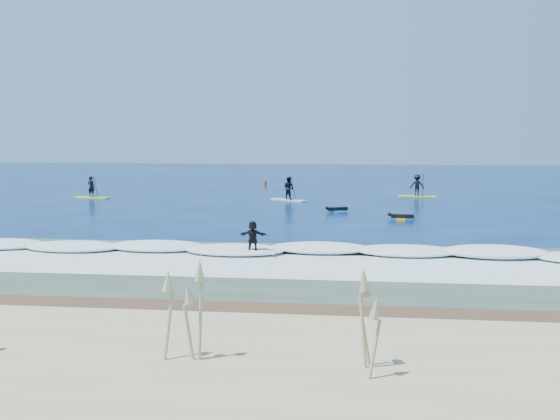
# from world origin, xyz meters

# --- Properties ---
(ground) EXTENTS (160.00, 160.00, 0.00)m
(ground) POSITION_xyz_m (0.00, 0.00, 0.00)
(ground) COLOR #031345
(ground) RESTS_ON ground
(dune) EXTENTS (90.00, 7.00, 2.00)m
(dune) POSITION_xyz_m (0.00, -27.00, 0.00)
(dune) COLOR tan
(dune) RESTS_ON ground
(wet_sand_strip) EXTENTS (90.00, 5.00, 0.08)m
(wet_sand_strip) POSITION_xyz_m (0.00, -21.50, 0.00)
(wet_sand_strip) COLOR #493522
(wet_sand_strip) RESTS_ON ground
(shallow_water) EXTENTS (90.00, 13.00, 0.01)m
(shallow_water) POSITION_xyz_m (0.00, -14.00, 0.01)
(shallow_water) COLOR #324538
(shallow_water) RESTS_ON ground
(breaking_wave) EXTENTS (40.00, 6.00, 0.30)m
(breaking_wave) POSITION_xyz_m (0.00, -10.00, 0.00)
(breaking_wave) COLOR white
(breaking_wave) RESTS_ON ground
(whitewater) EXTENTS (34.00, 5.00, 0.02)m
(whitewater) POSITION_xyz_m (0.00, -13.00, 0.00)
(whitewater) COLOR silver
(whitewater) RESTS_ON ground
(dune_grass) EXTENTS (40.00, 4.00, 1.70)m
(dune_grass) POSITION_xyz_m (0.00, -27.00, 1.85)
(dune_grass) COLOR tan
(dune_grass) RESTS_ON dune
(sup_paddler_left) EXTENTS (3.28, 1.36, 2.24)m
(sup_paddler_left) POSITION_xyz_m (-16.33, 13.69, 0.70)
(sup_paddler_left) COLOR #FCFE1B
(sup_paddler_left) RESTS_ON ground
(sup_paddler_center) EXTENTS (3.29, 2.53, 2.36)m
(sup_paddler_center) POSITION_xyz_m (1.20, 13.49, 0.88)
(sup_paddler_center) COLOR white
(sup_paddler_center) RESTS_ON ground
(sup_paddler_right) EXTENTS (3.44, 1.23, 2.36)m
(sup_paddler_right) POSITION_xyz_m (12.37, 17.95, 0.92)
(sup_paddler_right) COLOR yellow
(sup_paddler_right) RESTS_ON ground
(prone_paddler_near) EXTENTS (1.73, 2.21, 0.45)m
(prone_paddler_near) POSITION_xyz_m (9.74, 2.50, 0.15)
(prone_paddler_near) COLOR gold
(prone_paddler_near) RESTS_ON ground
(prone_paddler_far) EXTENTS (1.63, 2.17, 0.44)m
(prone_paddler_far) POSITION_xyz_m (5.41, 6.14, 0.15)
(prone_paddler_far) COLOR blue
(prone_paddler_far) RESTS_ON ground
(wave_surfer) EXTENTS (2.08, 0.57, 1.51)m
(wave_surfer) POSITION_xyz_m (1.97, -11.05, 0.85)
(wave_surfer) COLOR white
(wave_surfer) RESTS_ON breaking_wave
(marker_buoy) EXTENTS (0.31, 0.31, 0.74)m
(marker_buoy) POSITION_xyz_m (-2.88, 28.78, 0.32)
(marker_buoy) COLOR #CC3F12
(marker_buoy) RESTS_ON ground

